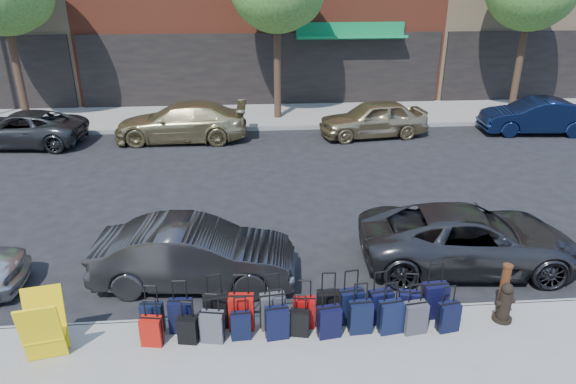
{
  "coord_description": "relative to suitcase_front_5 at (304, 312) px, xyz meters",
  "views": [
    {
      "loc": [
        -0.8,
        -12.23,
        5.9
      ],
      "look_at": [
        0.06,
        -1.5,
        1.3
      ],
      "focal_mm": 32.0,
      "sensor_mm": 36.0,
      "label": 1
    }
  ],
  "objects": [
    {
      "name": "ground",
      "position": [
        -0.08,
        4.85,
        -0.44
      ],
      "size": [
        120.0,
        120.0,
        0.0
      ],
      "primitive_type": "plane",
      "color": "black",
      "rests_on": "ground"
    },
    {
      "name": "sidewalk_far",
      "position": [
        -0.08,
        14.85,
        -0.36
      ],
      "size": [
        60.0,
        4.0,
        0.15
      ],
      "primitive_type": "cube",
      "color": "gray",
      "rests_on": "ground"
    },
    {
      "name": "curb_near",
      "position": [
        -0.08,
        0.37,
        -0.36
      ],
      "size": [
        60.0,
        0.08,
        0.15
      ],
      "primitive_type": "cube",
      "color": "gray",
      "rests_on": "ground"
    },
    {
      "name": "curb_far",
      "position": [
        -0.08,
        12.83,
        -0.36
      ],
      "size": [
        60.0,
        0.08,
        0.15
      ],
      "primitive_type": "cube",
      "color": "gray",
      "rests_on": "ground"
    },
    {
      "name": "suitcase_front_0",
      "position": [
        -2.63,
        0.06,
        -0.0
      ],
      "size": [
        0.39,
        0.25,
        0.9
      ],
      "rotation": [
        0.0,
        0.0,
        -0.13
      ],
      "color": "black",
      "rests_on": "sidewalk_near"
    },
    {
      "name": "suitcase_front_1",
      "position": [
        -2.14,
        0.04,
        0.02
      ],
      "size": [
        0.42,
        0.24,
        0.98
      ],
      "rotation": [
        0.0,
        0.0,
        -0.05
      ],
      "color": "black",
      "rests_on": "sidewalk_near"
    },
    {
      "name": "suitcase_front_2",
      "position": [
        -1.54,
        0.1,
        0.04
      ],
      "size": [
        0.46,
        0.31,
        1.03
      ],
      "rotation": [
        0.0,
        0.0,
        0.18
      ],
      "color": "black",
      "rests_on": "sidewalk_near"
    },
    {
      "name": "suitcase_front_3",
      "position": [
        -1.1,
        0.03,
        0.04
      ],
      "size": [
        0.45,
        0.27,
        1.05
      ],
      "rotation": [
        0.0,
        0.0,
        -0.07
      ],
      "color": "#A10E0A",
      "rests_on": "sidewalk_near"
    },
    {
      "name": "suitcase_front_4",
      "position": [
        -0.55,
        0.01,
        0.04
      ],
      "size": [
        0.46,
        0.29,
        1.05
      ],
      "rotation": [
        0.0,
        0.0,
        0.12
      ],
      "color": "#333338",
      "rests_on": "sidewalk_near"
    },
    {
      "name": "suitcase_front_5",
      "position": [
        0.0,
        0.0,
        0.0
      ],
      "size": [
        0.4,
        0.25,
        0.91
      ],
      "rotation": [
        0.0,
        0.0,
        -0.12
      ],
      "color": "#960909",
      "rests_on": "sidewalk_near"
    },
    {
      "name": "suitcase_front_6",
      "position": [
        0.44,
        0.09,
        0.02
      ],
      "size": [
        0.41,
        0.24,
        0.98
      ],
      "rotation": [
        0.0,
        0.0,
        -0.04
      ],
      "color": "black",
      "rests_on": "sidewalk_near"
    },
    {
      "name": "suitcase_front_7",
      "position": [
        0.84,
        0.06,
        0.03
      ],
      "size": [
        0.45,
        0.29,
        1.02
      ],
      "rotation": [
        0.0,
        0.0,
        0.14
      ],
      "color": "black",
      "rests_on": "sidewalk_near"
    },
    {
      "name": "suitcase_front_8",
      "position": [
        1.36,
        0.02,
        0.03
      ],
      "size": [
        0.45,
        0.3,
        0.99
      ],
      "rotation": [
        0.0,
        0.0,
        0.2
      ],
      "color": "black",
      "rests_on": "sidewalk_near"
    },
    {
      "name": "suitcase_front_9",
      "position": [
        1.88,
        0.0,
        0.01
      ],
      "size": [
        0.42,
        0.28,
        0.94
      ],
      "rotation": [
        0.0,
        0.0,
        -0.18
      ],
      "color": "black",
      "rests_on": "sidewalk_near"
    },
    {
      "name": "suitcase_front_10",
      "position": [
        2.37,
        0.09,
        0.05
      ],
      "size": [
        0.46,
        0.27,
        1.07
      ],
      "rotation": [
        0.0,
        0.0,
        0.06
      ],
      "color": "black",
      "rests_on": "sidewalk_near"
    },
    {
      "name": "suitcase_back_0",
      "position": [
        -2.59,
        -0.28,
        -0.02
      ],
      "size": [
        0.38,
        0.26,
        0.84
      ],
      "rotation": [
        0.0,
        0.0,
        -0.16
      ],
      "color": "#A6120A",
      "rests_on": "sidewalk_near"
    },
    {
      "name": "suitcase_back_1",
      "position": [
        -2.0,
        -0.28,
        -0.04
      ],
      "size": [
        0.35,
        0.24,
        0.78
      ],
      "rotation": [
        0.0,
        0.0,
        -0.18
      ],
      "color": "black",
      "rests_on": "sidewalk_near"
    },
    {
      "name": "suitcase_back_2",
      "position": [
        -1.58,
        -0.27,
        -0.0
      ],
      "size": [
        0.41,
        0.28,
        0.9
      ],
      "rotation": [
        0.0,
        0.0,
        -0.18
      ],
      "color": "#404046",
      "rests_on": "sidewalk_near"
    },
    {
      "name": "suitcase_back_3",
      "position": [
        -1.11,
        -0.24,
        -0.04
      ],
      "size": [
        0.34,
        0.21,
        0.8
      ],
      "rotation": [
        0.0,
        0.0,
        0.06
      ],
      "color": "black",
      "rests_on": "sidewalk_near"
    },
    {
      "name": "suitcase_back_4",
      "position": [
        -0.5,
        -0.27,
        0.0
      ],
      "size": [
        0.41,
        0.27,
        0.93
      ],
      "rotation": [
        0.0,
        0.0,
        0.12
      ],
      "color": "black",
      "rests_on": "sidewalk_near"
    },
    {
      "name": "suitcase_back_5",
      "position": [
        -0.1,
        -0.23,
        -0.04
      ],
      "size": [
        0.36,
        0.25,
        0.78
      ],
      "rotation": [
        0.0,
        0.0,
        -0.21
      ],
      "color": "black",
      "rests_on": "sidewalk_near"
    },
    {
      "name": "suitcase_back_6",
      "position": [
        0.39,
        -0.31,
        -0.0
      ],
      "size": [
        0.41,
        0.28,
        0.91
      ],
      "rotation": [
        0.0,
        0.0,
        0.15
      ],
      "color": "black",
      "rests_on": "sidewalk_near"
    },
    {
      "name": "suitcase_back_7",
      "position": [
        0.95,
        -0.23,
        0.01
      ],
      "size": [
        0.41,
        0.25,
        0.94
      ],
      "rotation": [
        0.0,
        0.0,
        0.06
      ],
      "color": "black",
      "rests_on": "sidewalk_near"
    },
    {
      "name": "suitcase_back_8",
      "position": [
        1.47,
        -0.27,
        0.01
      ],
      "size": [
        0.43,
        0.29,
        0.95
      ],
      "rotation": [
        0.0,
        0.0,
        0.15
      ],
      "color": "black",
      "rests_on": "sidewalk_near"
    },
    {
      "name": "suitcase_back_9",
      "position": [
        1.88,
        -0.32,
        0.01
      ],
      "size": [
        0.42,
        0.28,
        0.93
      ],
      "rotation": [
        0.0,
        0.0,
        0.14
      ],
      "color": "#37363B",
      "rests_on": "sidewalk_near"
    },
    {
      "name": "suitcase_back_10",
      "position": [
        2.48,
        -0.31,
        -0.02
      ],
      "size": [
        0.39,
        0.27,
        0.86
      ],
      "rotation": [
        0.0,
        0.0,
        0.18
      ],
      "color": "black",
      "rests_on": "sidewalk_near"
    },
    {
      "name": "fire_hydrant",
      "position": [
        3.57,
        -0.13,
        0.07
      ],
      "size": [
        0.39,
        0.34,
        0.76
      ],
      "rotation": [
        0.0,
        0.0,
        0.24
      ],
      "color": "black",
      "rests_on": "sidewalk_near"
    },
    {
      "name": "bollard",
      "position": [
        3.67,
        0.16,
        0.21
      ],
      "size": [
        0.18,
        0.18,
        0.96
      ],
      "color": "#38190C",
      "rests_on": "sidewalk_near"
    },
    {
      "name": "display_rack",
      "position": [
        -4.24,
        -0.41,
        0.26
      ],
      "size": [
        0.74,
        0.79,
        1.1
      ],
      "rotation": [
        0.0,
        0.0,
        0.19
      ],
      "color": "yellow",
      "rests_on": "sidewalk_near"
    },
    {
      "name": "car_near_1",
      "position": [
        -2.04,
        1.77,
        0.23
      ],
      "size": [
        4.15,
        1.74,
        1.33
      ],
      "primitive_type": "imported",
      "rotation": [
        0.0,
        0.0,
        1.49
      ],
      "color": "#2F2F31",
      "rests_on": "ground"
    },
    {
      "name": "car_near_2",
      "position": [
        3.8,
        2.03,
        0.22
      ],
      "size": [
        4.85,
        2.54,
        1.3
      ],
      "primitive_type": "imported",
      "rotation": [
        0.0,
        0.0,
        1.49
      ],
      "color": "#333235",
      "rests_on": "ground"
    },
    {
      "name": "car_far_0",
      "position": [
        -9.2,
        11.55,
        0.2
      ],
      "size": [
        4.74,
        2.51,
        1.27
      ],
      "primitive_type": "imported",
      "rotation": [
        0.0,
        0.0,
        -1.66
      ],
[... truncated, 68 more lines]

